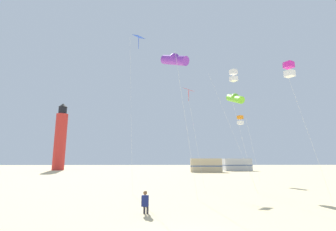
{
  "coord_description": "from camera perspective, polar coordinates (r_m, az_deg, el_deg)",
  "views": [
    {
      "loc": [
        -0.87,
        -7.0,
        2.72
      ],
      "look_at": [
        -0.28,
        12.67,
        6.36
      ],
      "focal_mm": 25.15,
      "sensor_mm": 36.0,
      "label": 1
    }
  ],
  "objects": [
    {
      "name": "rv_van_silver",
      "position": [
        58.24,
        16.42,
        -11.36
      ],
      "size": [
        6.59,
        2.78,
        2.8
      ],
      "rotation": [
        0.0,
        0.0,
        0.07
      ],
      "color": "#B7BABF",
      "rests_on": "ground"
    },
    {
      "name": "kite_box_orange",
      "position": [
        31.9,
        17.12,
        -1.07
      ],
      "size": [
        2.46,
        2.46,
        8.26
      ],
      "color": "silver",
      "rests_on": "ground"
    },
    {
      "name": "kite_tube_lime",
      "position": [
        23.82,
        15.94,
        4.02
      ],
      "size": [
        1.93,
        2.59,
        9.22
      ],
      "color": "silver",
      "rests_on": "ground"
    },
    {
      "name": "kite_diamond_scarlet",
      "position": [
        24.61,
        5.12,
        5.37
      ],
      "size": [
        1.94,
        1.94,
        10.04
      ],
      "color": "silver",
      "rests_on": "ground"
    },
    {
      "name": "rv_van_tan",
      "position": [
        50.82,
        9.17,
        -11.84
      ],
      "size": [
        6.6,
        2.82,
        2.8
      ],
      "rotation": [
        0.0,
        0.0,
        -0.08
      ],
      "color": "#C6B28C",
      "rests_on": "ground"
    },
    {
      "name": "kite_diamond_blue",
      "position": [
        22.84,
        -7.28,
        16.8
      ],
      "size": [
        1.45,
        1.45,
        14.11
      ],
      "color": "silver",
      "rests_on": "ground"
    },
    {
      "name": "lighthouse_distant",
      "position": [
        65.09,
        -24.63,
        -5.01
      ],
      "size": [
        2.8,
        2.8,
        16.8
      ],
      "color": "red",
      "rests_on": "ground"
    },
    {
      "name": "kite_box_magenta",
      "position": [
        20.22,
        27.3,
        9.87
      ],
      "size": [
        2.47,
        1.72,
        9.94
      ],
      "color": "silver",
      "rests_on": "ground"
    },
    {
      "name": "kite_flyer_standing",
      "position": [
        12.5,
        -5.52,
        -20.13
      ],
      "size": [
        0.36,
        0.52,
        1.16
      ],
      "rotation": [
        0.0,
        0.0,
        3.05
      ],
      "color": "navy",
      "rests_on": "ground"
    },
    {
      "name": "kite_box_white",
      "position": [
        24.44,
        15.58,
        9.27
      ],
      "size": [
        3.29,
        3.07,
        11.41
      ],
      "color": "silver",
      "rests_on": "ground"
    },
    {
      "name": "kite_tube_violet",
      "position": [
        18.12,
        1.58,
        13.37
      ],
      "size": [
        2.63,
        2.67,
        10.74
      ],
      "color": "silver",
      "rests_on": "ground"
    }
  ]
}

